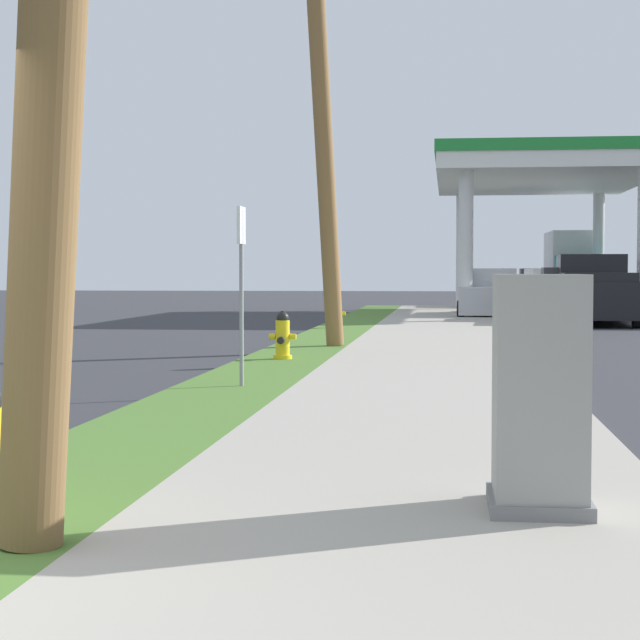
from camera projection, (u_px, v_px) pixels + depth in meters
sidewalk_slab at (388, 634)px, 4.31m from camera, size 3.20×80.00×0.12m
fire_hydrant_second at (283, 338)px, 17.17m from camera, size 0.42×0.38×0.74m
fire_hydrant_third at (337, 314)px, 26.70m from camera, size 0.42×0.37×0.74m
utility_pole_midground at (319, 64)px, 19.40m from camera, size 0.90×2.16×9.84m
utility_cabinet at (539, 399)px, 6.30m from camera, size 0.57×0.72×1.34m
street_sign_post at (241, 258)px, 13.07m from camera, size 0.05×0.36×2.12m
car_white_by_near_pump at (551, 294)px, 38.23m from camera, size 2.25×4.63×1.57m
car_silver_by_far_pump at (490, 296)px, 35.00m from camera, size 2.15×4.59×1.57m
truck_black_at_forecourt at (593, 292)px, 31.20m from camera, size 2.37×5.49×1.97m
truck_teal_on_apron at (574, 271)px, 44.87m from camera, size 2.17×6.42×3.11m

